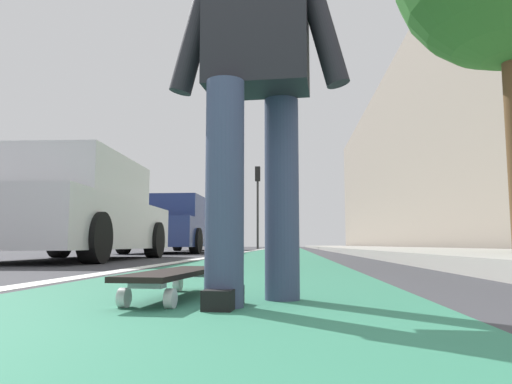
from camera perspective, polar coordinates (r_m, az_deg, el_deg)
ground_plane at (r=10.83m, az=2.29°, el=-7.45°), size 80.00×80.00×0.00m
bike_lane_paint at (r=24.82m, az=3.43°, el=-6.78°), size 56.00×1.83×0.00m
lane_stripe_white at (r=20.87m, az=0.31°, el=-6.88°), size 52.00×0.16×0.01m
sidewalk_curb at (r=19.03m, az=12.93°, el=-6.59°), size 52.00×3.20×0.13m
building_facade at (r=23.79m, az=17.16°, el=4.04°), size 40.00×1.20×8.74m
skateboard at (r=2.03m, az=-9.61°, el=-9.79°), size 0.85×0.27×0.11m
skater_person at (r=1.96m, az=0.01°, el=15.21°), size 0.45×0.72×1.64m
parked_car_near at (r=7.40m, az=-20.84°, el=-2.21°), size 4.30×1.95×1.46m
parked_car_mid at (r=13.14m, az=-9.67°, el=-4.09°), size 4.60×2.03×1.47m
parked_car_far at (r=18.88m, az=-5.85°, el=-4.72°), size 4.37×1.96×1.50m
traffic_light at (r=26.13m, az=0.20°, el=0.00°), size 0.33×0.28×4.48m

